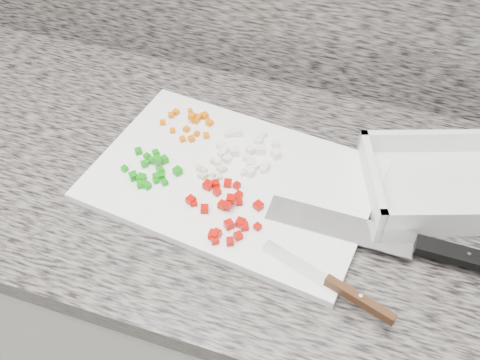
{
  "coord_description": "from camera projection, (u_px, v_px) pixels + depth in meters",
  "views": [
    {
      "loc": [
        0.3,
        0.83,
        1.6
      ],
      "look_at": [
        0.1,
        1.4,
        0.94
      ],
      "focal_mm": 40.0,
      "sensor_mm": 36.0,
      "label": 1
    }
  ],
  "objects": [
    {
      "name": "carrot_pile",
      "position": [
        191.0,
        122.0,
        1.02
      ],
      "size": [
        0.11,
        0.09,
        0.02
      ],
      "color": "#DA6604",
      "rests_on": "cutting_board"
    },
    {
      "name": "chef_knife",
      "position": [
        421.0,
        246.0,
        0.82
      ],
      "size": [
        0.39,
        0.06,
        0.02
      ],
      "rotation": [
        0.0,
        0.0,
        -0.02
      ],
      "color": "silver",
      "rests_on": "cutting_board"
    },
    {
      "name": "cutting_board",
      "position": [
        233.0,
        180.0,
        0.94
      ],
      "size": [
        0.52,
        0.38,
        0.02
      ],
      "primitive_type": "cube",
      "rotation": [
        0.0,
        0.0,
        -0.13
      ],
      "color": "white",
      "rests_on": "countertop"
    },
    {
      "name": "cabinet",
      "position": [
        205.0,
        299.0,
        1.32
      ],
      "size": [
        3.92,
        0.62,
        0.86
      ],
      "primitive_type": "cube",
      "color": "silver",
      "rests_on": "ground"
    },
    {
      "name": "garlic_pile",
      "position": [
        211.0,
        173.0,
        0.93
      ],
      "size": [
        0.06,
        0.06,
        0.01
      ],
      "color": "beige",
      "rests_on": "cutting_board"
    },
    {
      "name": "tray",
      "position": [
        445.0,
        184.0,
        0.92
      ],
      "size": [
        0.32,
        0.27,
        0.06
      ],
      "rotation": [
        0.0,
        0.0,
        0.33
      ],
      "color": "white",
      "rests_on": "countertop"
    },
    {
      "name": "red_pepper_pile",
      "position": [
        225.0,
        210.0,
        0.87
      ],
      "size": [
        0.14,
        0.14,
        0.02
      ],
      "color": "#B40902",
      "rests_on": "cutting_board"
    },
    {
      "name": "paring_knife",
      "position": [
        342.0,
        290.0,
        0.77
      ],
      "size": [
        0.21,
        0.09,
        0.02
      ],
      "rotation": [
        0.0,
        0.0,
        -0.33
      ],
      "color": "silver",
      "rests_on": "cutting_board"
    },
    {
      "name": "green_pepper_pile",
      "position": [
        152.0,
        170.0,
        0.93
      ],
      "size": [
        0.11,
        0.09,
        0.02
      ],
      "color": "#0E840C",
      "rests_on": "cutting_board"
    },
    {
      "name": "countertop",
      "position": [
        194.0,
        174.0,
        0.99
      ],
      "size": [
        3.96,
        0.64,
        0.04
      ],
      "primitive_type": "cube",
      "color": "#635E57",
      "rests_on": "cabinet"
    },
    {
      "name": "onion_pile",
      "position": [
        247.0,
        152.0,
        0.96
      ],
      "size": [
        0.12,
        0.12,
        0.01
      ],
      "color": "white",
      "rests_on": "cutting_board"
    }
  ]
}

